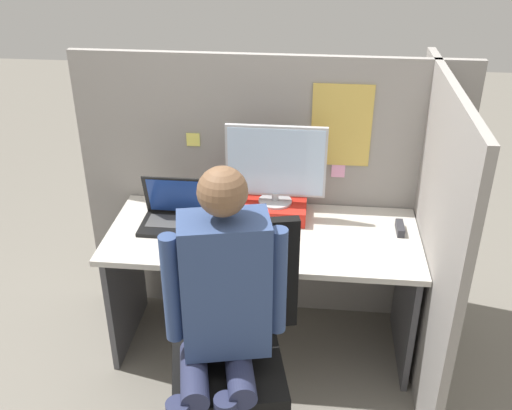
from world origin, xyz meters
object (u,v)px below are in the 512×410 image
monitor (276,164)px  stapler (400,228)px  laptop (177,216)px  carrot_toy (242,247)px  person (221,312)px  paper_box (275,209)px  office_chair (236,339)px

monitor → stapler: size_ratio=4.08×
laptop → carrot_toy: 0.42m
person → monitor: bearing=81.7°
paper_box → monitor: 0.26m
carrot_toy → stapler: bearing=18.2°
paper_box → stapler: size_ratio=2.61×
laptop → carrot_toy: size_ratio=2.71×
stapler → carrot_toy: size_ratio=0.94×
laptop → stapler: bearing=2.3°
carrot_toy → office_chair: office_chair is taller
paper_box → monitor: (0.00, 0.00, 0.26)m
laptop → monitor: bearing=16.9°
stapler → office_chair: 1.03m
paper_box → laptop: bearing=-163.4°
laptop → person: size_ratio=0.26×
laptop → stapler: laptop is taller
office_chair → person: 0.31m
laptop → carrot_toy: bearing=-30.1°
paper_box → person: bearing=-98.3°
paper_box → stapler: bearing=-9.0°
monitor → office_chair: size_ratio=0.49×
paper_box → laptop: 0.51m
monitor → stapler: bearing=-9.3°
laptop → person: bearing=-66.2°
monitor → office_chair: monitor is taller
stapler → carrot_toy: (-0.77, -0.25, -0.00)m
monitor → laptop: bearing=-163.1°
carrot_toy → laptop: bearing=149.9°
stapler → monitor: bearing=170.7°
person → office_chair: bearing=77.3°
monitor → office_chair: bearing=-97.4°
carrot_toy → person: size_ratio=0.09×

